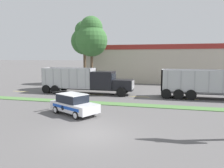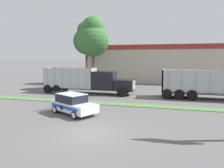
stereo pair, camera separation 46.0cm
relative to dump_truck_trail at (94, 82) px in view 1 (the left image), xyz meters
name	(u,v)px [view 1 (the left image)]	position (x,y,z in m)	size (l,w,h in m)	color
ground_plane	(92,134)	(4.67, -14.00, -1.53)	(600.00, 600.00, 0.00)	#5B5959
grass_verge	(121,104)	(4.67, -5.40, -1.50)	(120.00, 1.42, 0.06)	#517F42
centre_line_2	(21,91)	(-10.36, -0.69, -1.53)	(2.40, 0.14, 0.01)	yellow
centre_line_3	(57,93)	(-4.96, -0.69, -1.53)	(2.40, 0.14, 0.01)	yellow
centre_line_4	(96,95)	(0.44, -0.69, -1.53)	(2.40, 0.14, 0.01)	yellow
centre_line_5	(139,97)	(5.84, -0.69, -1.53)	(2.40, 0.14, 0.01)	yellow
centre_line_6	(188,99)	(11.24, -0.69, -1.53)	(2.40, 0.14, 0.01)	yellow
dump_truck_trail	(94,82)	(0.00, 0.00, 0.00)	(11.70, 2.73, 3.25)	black
rally_car	(74,104)	(1.64, -9.87, -0.69)	(4.61, 3.61, 1.69)	white
store_building_backdrop	(159,63)	(7.18, 18.34, 1.89)	(26.12, 12.10, 6.85)	#BCB29E
tree_behind_left	(84,39)	(-5.15, 9.85, 6.26)	(4.59, 4.59, 10.81)	brown
tree_behind_centre	(91,37)	(-1.75, 4.01, 5.91)	(4.57, 4.57, 10.44)	brown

